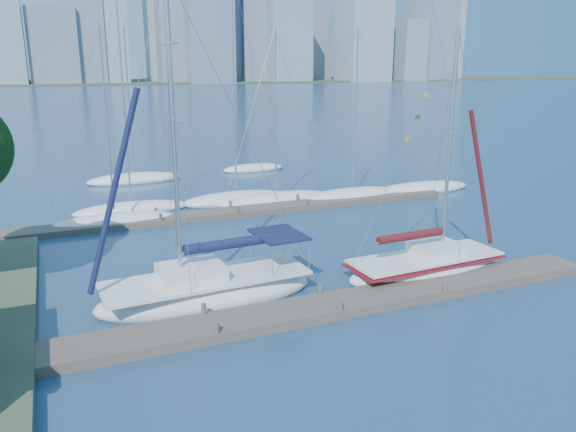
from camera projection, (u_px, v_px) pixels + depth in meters
name	position (u px, v px, depth m)	size (l,w,h in m)	color
ground	(330.00, 311.00, 22.85)	(700.00, 700.00, 0.00)	navy
near_dock	(330.00, 306.00, 22.80)	(26.00, 2.00, 0.40)	#494135
far_dock	(248.00, 211.00, 37.78)	(30.00, 1.80, 0.36)	#494135
far_shore	(64.00, 83.00, 307.31)	(800.00, 100.00, 1.50)	#38472D
sailboat_navy	(207.00, 279.00, 23.54)	(9.47, 3.55, 13.72)	white
sailboat_maroon	(426.00, 257.00, 26.49)	(8.24, 3.03, 11.88)	white
bg_boat_0	(115.00, 221.00, 35.02)	(7.92, 3.69, 12.20)	white
bg_boat_1	(132.00, 209.00, 38.00)	(7.96, 3.48, 14.16)	white
bg_boat_2	(237.00, 198.00, 40.69)	(8.27, 3.94, 16.10)	white
bg_boat_3	(276.00, 199.00, 40.64)	(9.05, 4.96, 12.43)	white
bg_boat_4	(353.00, 195.00, 41.92)	(8.44, 5.61, 12.52)	white
bg_boat_5	(420.00, 188.00, 44.11)	(9.10, 3.27, 14.76)	white
bg_boat_6	(135.00, 179.00, 47.79)	(8.20, 4.70, 13.00)	white
bg_boat_7	(253.00, 168.00, 52.98)	(6.05, 2.47, 11.59)	white
skyline	(105.00, 11.00, 279.58)	(502.00, 51.31, 111.87)	gray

